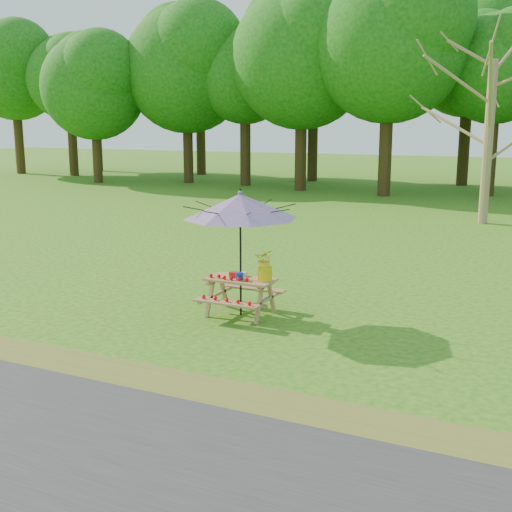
% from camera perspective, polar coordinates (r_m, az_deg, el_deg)
% --- Properties ---
extents(ground, '(120.00, 120.00, 0.00)m').
position_cam_1_polar(ground, '(13.54, -18.77, -3.25)').
color(ground, '#236413').
rests_on(ground, ground).
extents(treeline, '(60.00, 12.00, 16.00)m').
position_cam_1_polar(treeline, '(32.96, 9.57, 19.67)').
color(treeline, '#0F540E').
rests_on(treeline, ground).
extents(picnic_table, '(1.20, 1.32, 0.67)m').
position_cam_1_polar(picnic_table, '(11.39, -1.37, -3.68)').
color(picnic_table, '#936142').
rests_on(picnic_table, ground).
extents(patio_umbrella, '(2.27, 2.27, 2.25)m').
position_cam_1_polar(patio_umbrella, '(11.07, -1.40, 4.44)').
color(patio_umbrella, black).
rests_on(patio_umbrella, ground).
extents(produce_bins, '(0.30, 0.42, 0.13)m').
position_cam_1_polar(produce_bins, '(11.31, -1.57, -1.72)').
color(produce_bins, red).
rests_on(produce_bins, picnic_table).
extents(tomatoes_row, '(0.77, 0.13, 0.07)m').
position_cam_1_polar(tomatoes_row, '(11.21, -2.47, -1.94)').
color(tomatoes_row, '#EF0908').
rests_on(tomatoes_row, picnic_table).
extents(flower_bucket, '(0.39, 0.36, 0.56)m').
position_cam_1_polar(flower_bucket, '(11.07, 0.81, -0.70)').
color(flower_bucket, '#DAC30B').
rests_on(flower_bucket, picnic_table).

